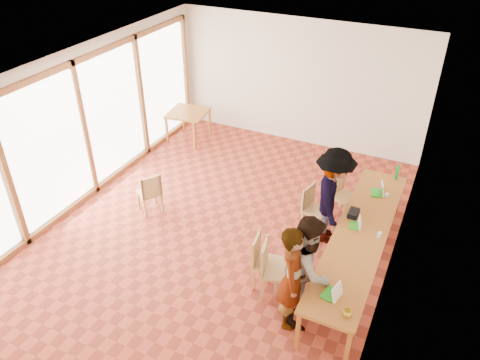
# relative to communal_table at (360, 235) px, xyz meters

# --- Properties ---
(ground) EXTENTS (8.00, 8.00, 0.00)m
(ground) POSITION_rel_communal_table_xyz_m (-2.50, -0.05, -0.70)
(ground) COLOR #A63E28
(ground) RESTS_ON ground
(wall_back) EXTENTS (6.00, 0.10, 3.00)m
(wall_back) POSITION_rel_communal_table_xyz_m (-2.50, 3.95, 0.80)
(wall_back) COLOR beige
(wall_back) RESTS_ON ground
(wall_front) EXTENTS (6.00, 0.10, 3.00)m
(wall_front) POSITION_rel_communal_table_xyz_m (-2.50, -4.05, 0.80)
(wall_front) COLOR beige
(wall_front) RESTS_ON ground
(wall_right) EXTENTS (0.10, 8.00, 3.00)m
(wall_right) POSITION_rel_communal_table_xyz_m (0.50, -0.05, 0.80)
(wall_right) COLOR beige
(wall_right) RESTS_ON ground
(window_wall) EXTENTS (0.10, 8.00, 3.00)m
(window_wall) POSITION_rel_communal_table_xyz_m (-5.46, -0.05, 0.80)
(window_wall) COLOR white
(window_wall) RESTS_ON ground
(ceiling) EXTENTS (6.00, 8.00, 0.04)m
(ceiling) POSITION_rel_communal_table_xyz_m (-2.50, -0.05, 2.32)
(ceiling) COLOR white
(ceiling) RESTS_ON wall_back
(communal_table) EXTENTS (0.80, 4.00, 0.75)m
(communal_table) POSITION_rel_communal_table_xyz_m (0.00, 0.00, 0.00)
(communal_table) COLOR #A16523
(communal_table) RESTS_ON ground
(side_table) EXTENTS (0.90, 0.90, 0.75)m
(side_table) POSITION_rel_communal_table_xyz_m (-4.90, 2.83, -0.03)
(side_table) COLOR #A16523
(side_table) RESTS_ON ground
(chair_near) EXTENTS (0.54, 0.54, 0.52)m
(chair_near) POSITION_rel_communal_table_xyz_m (-1.08, -1.12, -0.11)
(chair_near) COLOR tan
(chair_near) RESTS_ON ground
(chair_mid) EXTENTS (0.48, 0.48, 0.49)m
(chair_mid) POSITION_rel_communal_table_xyz_m (-1.28, -1.00, -0.14)
(chair_mid) COLOR tan
(chair_mid) RESTS_ON ground
(chair_far) EXTENTS (0.49, 0.49, 0.46)m
(chair_far) POSITION_rel_communal_table_xyz_m (-1.03, 0.74, -0.17)
(chair_far) COLOR tan
(chair_far) RESTS_ON ground
(chair_empty) EXTENTS (0.55, 0.55, 0.48)m
(chair_empty) POSITION_rel_communal_table_xyz_m (-0.69, 1.40, -0.15)
(chair_empty) COLOR tan
(chair_empty) RESTS_ON ground
(chair_spare) EXTENTS (0.56, 0.56, 0.46)m
(chair_spare) POSITION_rel_communal_table_xyz_m (-3.95, -0.16, -0.17)
(chair_spare) COLOR tan
(chair_spare) RESTS_ON ground
(person_near) EXTENTS (0.50, 0.67, 1.68)m
(person_near) POSITION_rel_communal_table_xyz_m (-0.60, -1.50, 0.14)
(person_near) COLOR gray
(person_near) RESTS_ON ground
(person_mid) EXTENTS (0.76, 0.92, 1.76)m
(person_mid) POSITION_rel_communal_table_xyz_m (-0.46, -1.27, 0.18)
(person_mid) COLOR gray
(person_mid) RESTS_ON ground
(person_far) EXTENTS (0.99, 1.32, 1.82)m
(person_far) POSITION_rel_communal_table_xyz_m (-0.64, 0.56, 0.21)
(person_far) COLOR gray
(person_far) RESTS_ON ground
(laptop_near) EXTENTS (0.27, 0.30, 0.22)m
(laptop_near) POSITION_rel_communal_table_xyz_m (-0.02, -1.51, 0.11)
(laptop_near) COLOR green
(laptop_near) RESTS_ON communal_table
(laptop_mid) EXTENTS (0.20, 0.23, 0.18)m
(laptop_mid) POSITION_rel_communal_table_xyz_m (-0.10, 0.13, 0.10)
(laptop_mid) COLOR green
(laptop_mid) RESTS_ON communal_table
(laptop_far) EXTENTS (0.28, 0.31, 0.23)m
(laptop_far) POSITION_rel_communal_table_xyz_m (0.03, 1.25, 0.11)
(laptop_far) COLOR green
(laptop_far) RESTS_ON communal_table
(yellow_mug) EXTENTS (0.14, 0.14, 0.09)m
(yellow_mug) POSITION_rel_communal_table_xyz_m (0.23, -1.75, 0.09)
(yellow_mug) COLOR yellow
(yellow_mug) RESTS_ON communal_table
(green_bottle) EXTENTS (0.07, 0.07, 0.28)m
(green_bottle) POSITION_rel_communal_table_xyz_m (0.22, 1.90, 0.19)
(green_bottle) COLOR #147C27
(green_bottle) RESTS_ON communal_table
(clear_glass) EXTENTS (0.07, 0.07, 0.09)m
(clear_glass) POSITION_rel_communal_table_xyz_m (0.28, 0.02, 0.09)
(clear_glass) COLOR silver
(clear_glass) RESTS_ON communal_table
(condiment_cup) EXTENTS (0.08, 0.08, 0.06)m
(condiment_cup) POSITION_rel_communal_table_xyz_m (0.18, 1.22, 0.08)
(condiment_cup) COLOR white
(condiment_cup) RESTS_ON communal_table
(pink_phone) EXTENTS (0.05, 0.10, 0.01)m
(pink_phone) POSITION_rel_communal_table_xyz_m (0.02, 1.59, 0.05)
(pink_phone) COLOR #DC418F
(pink_phone) RESTS_ON communal_table
(black_pouch) EXTENTS (0.16, 0.26, 0.09)m
(black_pouch) POSITION_rel_communal_table_xyz_m (-0.22, 0.40, 0.09)
(black_pouch) COLOR black
(black_pouch) RESTS_ON communal_table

